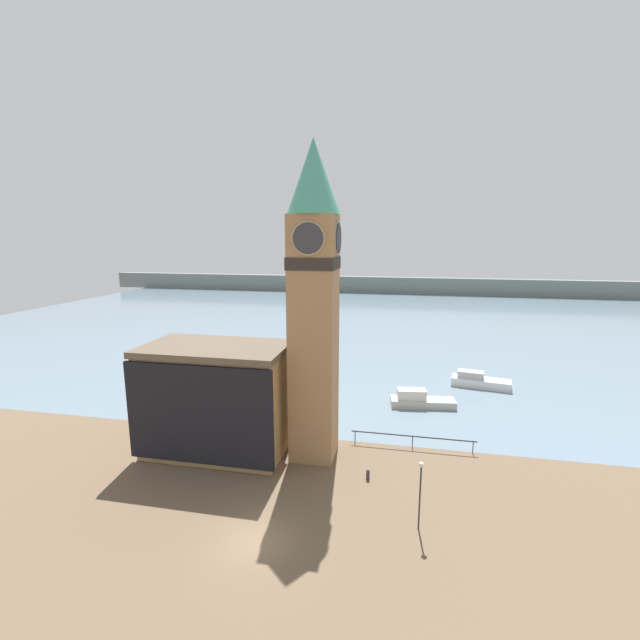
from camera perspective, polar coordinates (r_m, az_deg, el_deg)
The scene contains 10 objects.
ground_plane at distance 27.66m, azimuth -8.88°, elevation -27.16°, with size 160.00×160.00×0.00m, color brown.
water at distance 95.42m, azimuth 6.40°, elevation 0.61°, with size 160.00×120.00×0.00m.
far_shoreline at distance 134.58m, azimuth 7.93°, elevation 4.66°, with size 180.00×3.00×5.00m.
pier_railing at distance 37.00m, azimuth 12.25°, elevation -15.05°, with size 10.05×0.08×1.09m.
clock_tower at distance 31.77m, azimuth -0.83°, elevation 3.11°, with size 3.85×3.85×23.87m.
pier_building at distance 35.65m, azimuth -13.64°, elevation -10.13°, with size 11.40×6.68×8.71m.
boat_near at distance 45.63m, azimuth 13.14°, elevation -10.37°, with size 6.65×2.69×1.78m.
boat_far at distance 53.26m, azimuth 20.41°, elevation -7.64°, with size 6.73×3.21×1.75m.
mooring_bollard_near at distance 32.61m, azimuth 6.41°, elevation -19.74°, with size 0.26×0.26×0.75m.
lamp_post at distance 27.22m, azimuth 13.26°, elevation -20.41°, with size 0.32×0.32×4.31m.
Camera 1 is at (7.96, -20.30, 17.02)m, focal length 24.00 mm.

